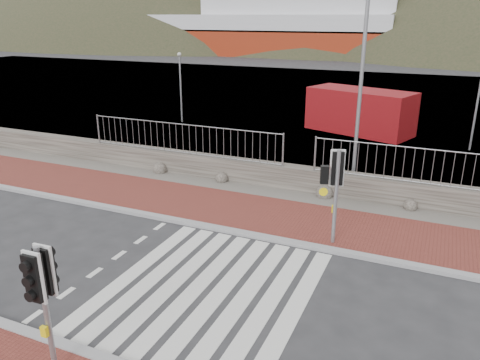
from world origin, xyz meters
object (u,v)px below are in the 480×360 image
at_px(streetlight, 366,71).
at_px(shipping_container, 360,111).
at_px(traffic_signal_near, 42,285).
at_px(traffic_signal_far, 336,177).
at_px(ferry, 263,20).

height_order(streetlight, shipping_container, streetlight).
height_order(traffic_signal_near, traffic_signal_far, traffic_signal_far).
bearing_deg(traffic_signal_far, ferry, -88.18).
bearing_deg(streetlight, shipping_container, 110.49).
height_order(traffic_signal_near, shipping_container, traffic_signal_near).
distance_m(ferry, streetlight, 65.49).
bearing_deg(ferry, traffic_signal_far, -67.43).
height_order(ferry, shipping_container, ferry).
height_order(ferry, traffic_signal_near, ferry).
relative_size(traffic_signal_near, streetlight, 0.33).
xyz_separation_m(traffic_signal_near, streetlight, (3.29, 11.64, 2.53)).
relative_size(traffic_signal_near, traffic_signal_far, 0.91).
bearing_deg(ferry, shipping_container, -63.59).
distance_m(traffic_signal_far, streetlight, 5.19).
height_order(traffic_signal_far, streetlight, streetlight).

